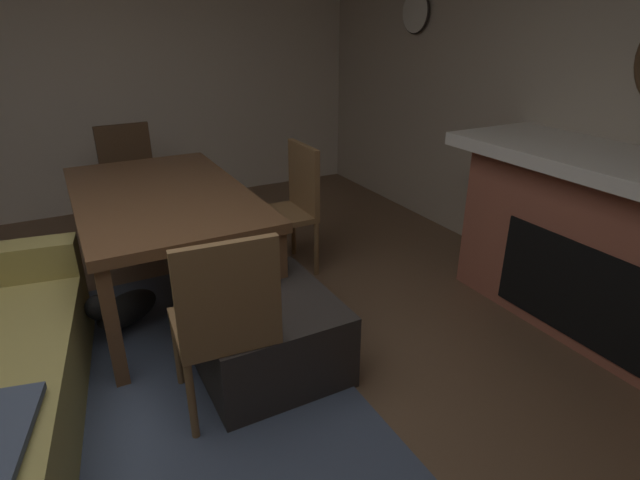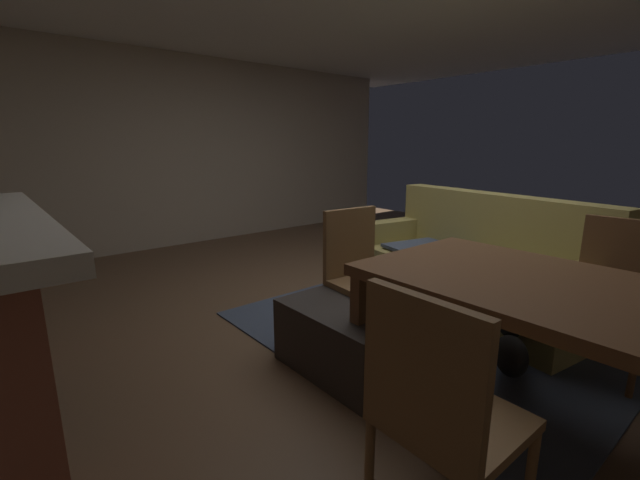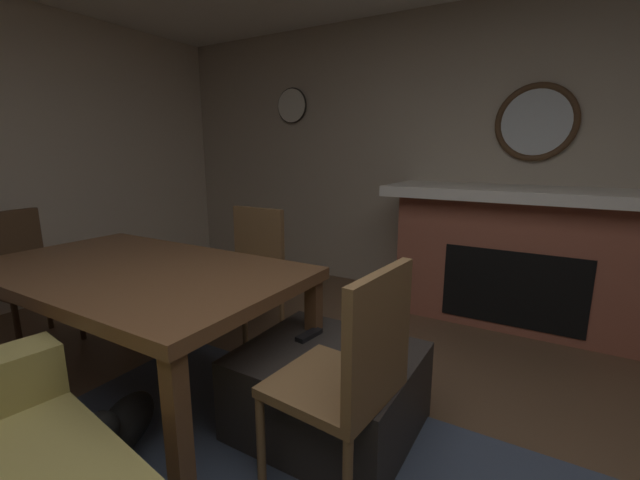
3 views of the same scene
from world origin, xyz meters
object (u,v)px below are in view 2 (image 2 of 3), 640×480
dining_chair_south (439,406)px  dining_chair_north (613,287)px  ottoman_coffee_table (356,334)px  small_dog (511,350)px  tv_remote (367,314)px  couch (471,269)px  dining_chair_west (359,268)px  dining_table (556,300)px

dining_chair_south → dining_chair_north: size_ratio=1.00×
ottoman_coffee_table → dining_chair_north: bearing=49.2°
ottoman_coffee_table → small_dog: 0.93m
ottoman_coffee_table → tv_remote: size_ratio=5.00×
small_dog → dining_chair_north: bearing=59.2°
couch → dining_chair_west: 1.19m
dining_chair_west → small_dog: bearing=20.4°
small_dog → ottoman_coffee_table: bearing=-137.7°
ottoman_coffee_table → dining_chair_north: (1.01, 1.17, 0.32)m
ottoman_coffee_table → dining_chair_north: 1.58m
dining_table → small_dog: dining_table is taller
dining_table → small_dog: 0.70m
couch → dining_chair_north: 1.12m
couch → dining_chair_south: couch is taller
dining_chair_west → dining_chair_north: bearing=35.2°
dining_chair_north → dining_table: bearing=-89.6°
couch → dining_table: 1.62m
ottoman_coffee_table → dining_table: size_ratio=0.45×
couch → dining_chair_north: (1.07, -0.26, 0.19)m
dining_table → small_dog: (-0.33, 0.36, -0.51)m
ottoman_coffee_table → dining_chair_south: 1.24m
tv_remote → dining_table: size_ratio=0.09×
ottoman_coffee_table → dining_chair_south: dining_chair_south is taller
couch → tv_remote: (0.22, -1.51, 0.09)m
dining_chair_south → small_dog: bearing=104.6°
couch → dining_table: (1.08, -1.16, 0.34)m
tv_remote → small_dog: 0.92m
dining_chair_west → dining_chair_south: same height
dining_table → dining_chair_north: size_ratio=1.89×
dining_chair_north → couch: bearing=166.4°
ottoman_coffee_table → tv_remote: bearing=-27.9°
tv_remote → small_dog: bearing=61.0°
tv_remote → dining_chair_west: bearing=146.9°
tv_remote → dining_chair_south: bearing=-25.4°
ottoman_coffee_table → small_dog: (0.69, 0.62, -0.04)m
dining_chair_west → dining_chair_south: (1.27, -0.91, 0.00)m
tv_remote → dining_chair_north: bearing=63.4°
tv_remote → dining_chair_south: dining_chair_south is taller
dining_table → dining_chair_south: (-0.00, -0.90, -0.15)m
dining_chair_south → small_dog: dining_chair_south is taller
tv_remote → dining_chair_south: size_ratio=0.17×
couch → dining_chair_west: size_ratio=2.28×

